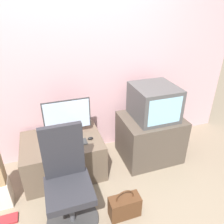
{
  "coord_description": "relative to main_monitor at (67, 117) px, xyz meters",
  "views": [
    {
      "loc": [
        -0.42,
        -1.24,
        1.95
      ],
      "look_at": [
        0.32,
        0.93,
        0.73
      ],
      "focal_mm": 35.0,
      "sensor_mm": 36.0,
      "label": 1
    }
  ],
  "objects": [
    {
      "name": "wall_back",
      "position": [
        0.2,
        0.32,
        0.59
      ],
      "size": [
        4.4,
        0.05,
        2.6
      ],
      "color": "#CC9EA3",
      "rests_on": "ground_plane"
    },
    {
      "name": "desk",
      "position": [
        -0.11,
        -0.09,
        -0.47
      ],
      "size": [
        0.92,
        0.66,
        0.48
      ],
      "color": "brown",
      "rests_on": "ground_plane"
    },
    {
      "name": "side_stand",
      "position": [
        1.02,
        -0.14,
        -0.41
      ],
      "size": [
        0.75,
        0.62,
        0.6
      ],
      "color": "#4C4238",
      "rests_on": "ground_plane"
    },
    {
      "name": "main_monitor",
      "position": [
        0.0,
        0.0,
        0.0
      ],
      "size": [
        0.54,
        0.18,
        0.45
      ],
      "color": "#2D2D2D",
      "rests_on": "desk"
    },
    {
      "name": "keyboard",
      "position": [
        0.0,
        -0.21,
        -0.22
      ],
      "size": [
        0.33,
        0.11,
        0.01
      ],
      "color": "#2D2D2D",
      "rests_on": "desk"
    },
    {
      "name": "mouse",
      "position": [
        0.22,
        -0.19,
        -0.22
      ],
      "size": [
        0.07,
        0.04,
        0.03
      ],
      "color": "black",
      "rests_on": "desk"
    },
    {
      "name": "crt_tv",
      "position": [
        1.04,
        -0.13,
        0.1
      ],
      "size": [
        0.51,
        0.53,
        0.41
      ],
      "color": "#474747",
      "rests_on": "side_stand"
    },
    {
      "name": "office_chair",
      "position": [
        -0.13,
        -0.76,
        -0.29
      ],
      "size": [
        0.5,
        0.5,
        0.99
      ],
      "color": "#333333",
      "rests_on": "ground_plane"
    },
    {
      "name": "handbag",
      "position": [
        0.37,
        -0.9,
        -0.59
      ],
      "size": [
        0.31,
        0.14,
        0.33
      ],
      "color": "#4C2D19",
      "rests_on": "ground_plane"
    },
    {
      "name": "book",
      "position": [
        -0.73,
        -0.6,
        -0.69
      ],
      "size": [
        0.17,
        0.12,
        0.02
      ],
      "color": "maroon",
      "rests_on": "ground_plane"
    }
  ]
}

